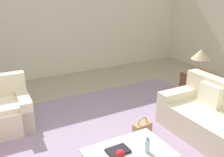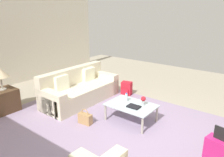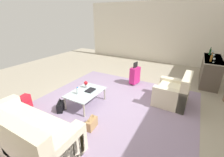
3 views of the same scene
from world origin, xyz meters
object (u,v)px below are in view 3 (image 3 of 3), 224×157
at_px(flower_vase, 86,84).
at_px(wine_bottle_green, 210,52).
at_px(armchair, 174,94).
at_px(suitcase_magenta, 135,75).
at_px(wine_glass_left_of_centre, 214,55).
at_px(wine_bottle_amber, 211,58).
at_px(wine_glass_right_of_centre, 214,59).
at_px(coffee_table_book, 90,90).
at_px(wine_glass_leftmost, 213,52).
at_px(coffee_table, 86,93).
at_px(water_bottle, 78,91).
at_px(handbag_tan, 92,123).
at_px(bar_console, 210,70).
at_px(handbag_black, 60,106).
at_px(couch, 22,134).
at_px(backpack_red, 25,103).

distance_m(flower_vase, wine_bottle_green, 4.96).
height_order(armchair, suitcase_magenta, armchair).
relative_size(wine_glass_left_of_centre, wine_bottle_amber, 0.51).
distance_m(wine_glass_left_of_centre, wine_glass_right_of_centre, 0.62).
height_order(coffee_table_book, wine_glass_leftmost, wine_glass_leftmost).
bearing_deg(suitcase_magenta, coffee_table, -19.29).
distance_m(water_bottle, wine_bottle_green, 5.27).
height_order(armchair, handbag_tan, armchair).
relative_size(bar_console, handbag_black, 5.06).
distance_m(water_bottle, wine_glass_leftmost, 5.39).
distance_m(armchair, water_bottle, 2.73).
distance_m(wine_glass_leftmost, suitcase_magenta, 3.27).
xyz_separation_m(couch, water_bottle, (-1.60, 0.00, 0.19)).
height_order(coffee_table_book, handbag_black, coffee_table_book).
bearing_deg(coffee_table_book, wine_bottle_green, 142.32).
relative_size(coffee_table, wine_glass_leftmost, 6.97).
distance_m(suitcase_magenta, backpack_red, 3.60).
distance_m(coffee_table, coffee_table_book, 0.16).
bearing_deg(water_bottle, handbag_black, -37.88).
bearing_deg(wine_glass_right_of_centre, bar_console, 176.85).
height_order(coffee_table_book, backpack_red, coffee_table_book).
xyz_separation_m(wine_glass_leftmost, handbag_black, (4.71, -3.48, -0.94)).
height_order(bar_console, suitcase_magenta, bar_console).
xyz_separation_m(water_bottle, bar_console, (-3.70, 3.20, -0.01)).
distance_m(coffee_table, wine_glass_left_of_centre, 4.72).
distance_m(couch, coffee_table, 1.80).
xyz_separation_m(water_bottle, suitcase_magenta, (-2.20, 0.80, -0.14)).
relative_size(handbag_tan, backpack_red, 0.89).
xyz_separation_m(coffee_table, wine_glass_right_of_centre, (-2.88, 3.07, 0.71)).
bearing_deg(wine_glass_leftmost, water_bottle, -36.38).
height_order(flower_vase, wine_glass_leftmost, wine_glass_leftmost).
height_order(wine_bottle_amber, backpack_red, wine_bottle_amber).
distance_m(coffee_table_book, backpack_red, 1.78).
relative_size(coffee_table, coffee_table_book, 3.80).
bearing_deg(wine_glass_leftmost, couch, -28.27).
relative_size(coffee_table, flower_vase, 5.25).
bearing_deg(wine_glass_left_of_centre, wine_bottle_amber, -10.37).
xyz_separation_m(wine_glass_right_of_centre, handbag_black, (3.47, -3.47, -0.94)).
bearing_deg(handbag_tan, suitcase_magenta, -179.20).
bearing_deg(wine_bottle_amber, coffee_table, -45.34).
height_order(wine_glass_leftmost, wine_bottle_amber, wine_bottle_amber).
bearing_deg(coffee_table, backpack_red, -52.27).
relative_size(water_bottle, bar_console, 0.11).
height_order(couch, flower_vase, couch).
height_order(flower_vase, bar_console, bar_console).
xyz_separation_m(armchair, coffee_table_book, (1.18, -2.09, 0.12)).
distance_m(coffee_table_book, handbag_black, 0.91).
height_order(couch, armchair, armchair).
xyz_separation_m(wine_glass_right_of_centre, suitcase_magenta, (0.88, -2.37, -0.71)).
height_order(coffee_table, coffee_table_book, coffee_table_book).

